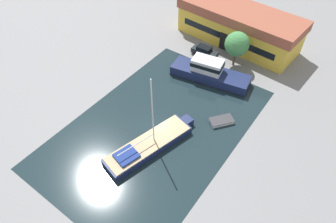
# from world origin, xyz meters

# --- Properties ---
(ground_plane) EXTENTS (440.00, 440.00, 0.00)m
(ground_plane) POSITION_xyz_m (0.00, 0.00, 0.00)
(ground_plane) COLOR slate
(water_canal) EXTENTS (20.25, 31.50, 0.01)m
(water_canal) POSITION_xyz_m (0.00, 0.00, 0.00)
(water_canal) COLOR #19282D
(water_canal) RESTS_ON ground
(warehouse_building) EXTENTS (22.47, 9.69, 6.22)m
(warehouse_building) POSITION_xyz_m (-1.15, 25.20, 3.14)
(warehouse_building) COLOR gold
(warehouse_building) RESTS_ON ground
(quay_tree_near_building) EXTENTS (3.93, 3.93, 5.99)m
(quay_tree_near_building) POSITION_xyz_m (1.79, 18.42, 4.01)
(quay_tree_near_building) COLOR brown
(quay_tree_near_building) RESTS_ON ground
(parked_car) EXTENTS (4.63, 1.83, 1.72)m
(parked_car) POSITION_xyz_m (-3.51, 17.84, 0.86)
(parked_car) COLOR #1E2328
(parked_car) RESTS_ON ground
(sailboat_moored) EXTENTS (6.09, 13.21, 10.82)m
(sailboat_moored) POSITION_xyz_m (1.27, -3.39, 0.59)
(sailboat_moored) COLOR #19234C
(sailboat_moored) RESTS_ON water_canal
(motor_cruiser) EXTENTS (12.85, 5.75, 3.50)m
(motor_cruiser) POSITION_xyz_m (0.34, 12.83, 1.26)
(motor_cruiser) COLOR #19234C
(motor_cruiser) RESTS_ON water_canal
(small_dinghy) EXTENTS (3.30, 3.58, 0.49)m
(small_dinghy) POSITION_xyz_m (6.54, 5.84, 0.25)
(small_dinghy) COLOR silver
(small_dinghy) RESTS_ON water_canal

